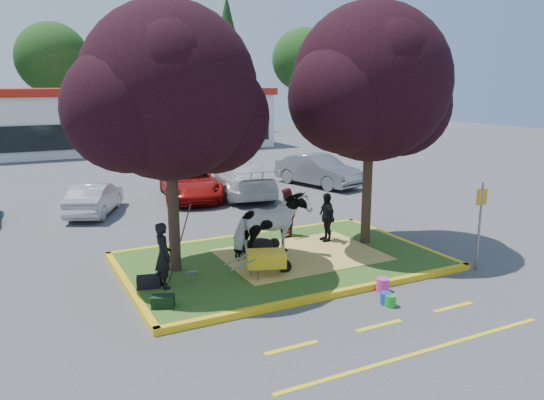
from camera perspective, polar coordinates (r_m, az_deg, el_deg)
name	(u,v)px	position (r m, az deg, el deg)	size (l,w,h in m)	color
ground	(281,263)	(14.36, 1.02, -6.84)	(90.00, 90.00, 0.00)	#424244
median_island	(281,261)	(14.33, 1.02, -6.55)	(8.00, 5.00, 0.15)	#2A4B17
curb_near	(335,294)	(12.26, 6.74, -10.02)	(8.30, 0.16, 0.15)	gold
curb_far	(243,237)	(16.55, -3.15, -3.95)	(8.30, 0.16, 0.15)	gold
curb_left	(128,286)	(13.06, -15.23, -8.95)	(0.16, 5.30, 0.15)	gold
curb_right	(401,241)	(16.55, 13.66, -4.30)	(0.16, 5.30, 0.15)	gold
straw_bedding	(301,255)	(14.58, 3.12, -5.90)	(4.20, 3.00, 0.01)	#D1BC56
tree_purple_left	(170,100)	(12.87, -10.93, 10.53)	(5.06, 4.20, 6.51)	black
tree_purple_right	(372,90)	(15.29, 10.70, 11.56)	(5.30, 4.40, 6.82)	black
fire_lane_stripe_a	(292,347)	(10.09, 2.13, -15.57)	(1.10, 0.12, 0.01)	yellow
fire_lane_stripe_b	(379,326)	(11.10, 11.46, -13.10)	(1.10, 0.12, 0.01)	yellow
fire_lane_stripe_c	(453,307)	(12.35, 18.92, -10.83)	(1.10, 0.12, 0.01)	yellow
fire_lane_long	(421,352)	(10.29, 15.72, -15.47)	(6.00, 0.10, 0.01)	yellow
retail_building	(129,118)	(40.90, -15.14, 8.53)	(20.40, 8.40, 4.40)	silver
treeline	(92,48)	(50.25, -18.75, 15.22)	(46.58, 7.80, 14.63)	black
cow	(272,226)	(14.06, -0.04, -2.85)	(0.95, 2.09, 1.76)	silver
calf	(257,247)	(14.55, -1.59, -5.03)	(1.03, 0.59, 0.45)	black
handler	(163,255)	(12.35, -11.62, -5.85)	(0.56, 0.37, 1.54)	black
visitor_a	(286,212)	(16.12, 1.53, -1.35)	(0.73, 0.57, 1.50)	#4F161F
visitor_b	(327,217)	(15.71, 5.90, -1.84)	(0.86, 0.36, 1.47)	black
wheelbarrow	(267,259)	(12.89, -0.58, -6.37)	(1.67, 0.85, 0.63)	black
gear_bag_dark	(149,282)	(12.62, -13.13, -8.57)	(0.53, 0.29, 0.27)	black
gear_bag_green	(163,301)	(11.52, -11.65, -10.63)	(0.47, 0.29, 0.25)	black
sign_post	(480,217)	(14.50, 21.49, -1.73)	(0.32, 0.06, 2.30)	slate
bucket_green	(390,301)	(11.97, 12.62, -10.53)	(0.24, 0.24, 0.26)	green
bucket_pink	(383,285)	(12.72, 11.81, -8.94)	(0.30, 0.30, 0.32)	#E432A4
bucket_blue	(386,298)	(12.07, 12.14, -10.30)	(0.25, 0.25, 0.27)	#163FB6
car_silver	(95,198)	(20.59, -18.54, 0.17)	(1.26, 3.60, 1.19)	#9EA0A6
car_red	(190,183)	(22.42, -8.80, 1.84)	(2.24, 4.85, 1.35)	#9E100D
car_white	(241,179)	(22.70, -3.31, 2.32)	(2.12, 5.21, 1.51)	silver
car_grey	(318,170)	(25.07, 4.99, 3.20)	(1.56, 4.47, 1.47)	slate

